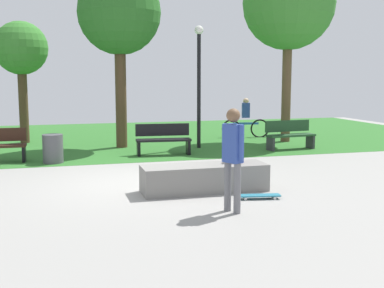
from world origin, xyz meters
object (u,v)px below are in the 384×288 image
Objects in this scene: backpack_on_ledge at (235,155)px; tree_broad_elm at (119,15)px; concrete_ledge at (204,178)px; tree_leaning_ash at (21,50)px; tree_young_birch at (289,4)px; skater_performing_trick at (233,152)px; lamp_post at (199,74)px; trash_bin at (53,149)px; skateboard_by_ledge at (259,196)px; park_bench_near_lamppost at (163,139)px; park_bench_far_right at (290,134)px; cyclist_on_bicycle at (246,121)px.

tree_broad_elm reaches higher than backpack_on_ledge.
concrete_ledge is 0.61× the size of tree_leaning_ash.
tree_broad_elm is (-1.48, 6.57, 3.53)m from backpack_on_ledge.
concrete_ledge is 0.40× the size of tree_young_birch.
lamp_post is at bearing 77.98° from skater_performing_trick.
trash_bin is at bearing 148.43° from backpack_on_ledge.
skateboard_by_ledge is at bearing 41.55° from skater_performing_trick.
skateboard_by_ledge is 0.20× the size of tree_leaning_ash.
lamp_post is at bearing 37.33° from park_bench_near_lamppost.
skater_performing_trick reaches higher than park_bench_far_right.
skater_performing_trick is at bearing -112.93° from cyclist_on_bicycle.
park_bench_near_lamppost is at bearing -43.63° from tree_leaning_ash.
trash_bin is at bearing 116.91° from skater_performing_trick.
backpack_on_ledge is 0.05× the size of tree_young_birch.
concrete_ledge is 0.65× the size of lamp_post.
park_bench_far_right is 3.47m from lamp_post.
park_bench_far_right is at bearing 48.21° from concrete_ledge.
park_bench_far_right is at bearing 0.46° from park_bench_near_lamppost.
park_bench_far_right is 7.27m from trash_bin.
tree_young_birch reaches higher than tree_broad_elm.
skater_performing_trick is 0.99× the size of cyclist_on_bicycle.
park_bench_far_right is at bearing 58.53° from skateboard_by_ledge.
tree_broad_elm is at bearing 95.51° from skater_performing_trick.
skateboard_by_ledge is at bearing -110.14° from cyclist_on_bicycle.
lamp_post is at bearing -168.14° from tree_young_birch.
concrete_ledge is 1.43× the size of skater_performing_trick.
cyclist_on_bicycle is (3.90, 3.26, 0.15)m from park_bench_near_lamppost.
tree_leaning_ash is at bearing 147.23° from tree_broad_elm.
backpack_on_ledge is 0.20× the size of park_bench_near_lamppost.
park_bench_near_lamppost is at bearing -159.63° from tree_young_birch.
park_bench_far_right is at bearing -20.08° from tree_broad_elm.
tree_broad_elm is 1.44× the size of lamp_post.
backpack_on_ledge is 0.39× the size of skateboard_by_ledge.
park_bench_near_lamppost is (-4.12, -0.03, 0.00)m from park_bench_far_right.
backpack_on_ledge is 10.05m from tree_leaning_ash.
backpack_on_ledge is at bearing -113.13° from cyclist_on_bicycle.
park_bench_far_right is (3.61, 4.71, -0.22)m from backpack_on_ledge.
backpack_on_ledge is 7.61m from tree_broad_elm.
concrete_ledge is 3.08× the size of skateboard_by_ledge.
cyclist_on_bicycle is (7.04, 3.82, 0.25)m from trash_bin.
skater_performing_trick is 2.31× the size of trash_bin.
lamp_post is at bearing -27.19° from tree_leaning_ash.
tree_broad_elm is at bearing 96.74° from concrete_ledge.
tree_young_birch reaches higher than park_bench_near_lamppost.
concrete_ledge is 9.41m from tree_young_birch.
trash_bin is at bearing -175.37° from park_bench_far_right.
tree_leaning_ash reaches higher than park_bench_far_right.
tree_young_birch reaches higher than lamp_post.
tree_young_birch reaches higher than trash_bin.
tree_young_birch is (4.20, 7.46, 4.69)m from skateboard_by_ledge.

